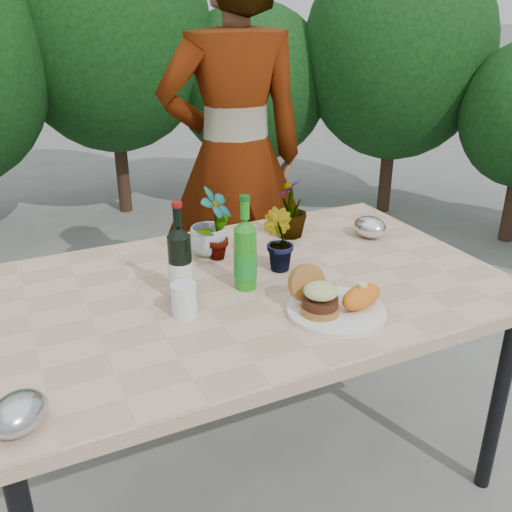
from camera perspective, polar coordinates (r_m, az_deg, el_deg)
name	(u,v)px	position (r m, az deg, el deg)	size (l,w,h in m)	color
ground	(246,469)	(2.21, -0.96, -20.51)	(80.00, 80.00, 0.00)	slate
patio_table	(245,301)	(1.80, -1.11, -4.53)	(1.60, 1.00, 0.75)	#CFAA8A
shrub_hedge	(101,82)	(3.36, -15.24, 16.45)	(6.83, 5.11, 2.23)	#382316
dinner_plate	(336,310)	(1.63, 8.03, -5.42)	(0.28, 0.28, 0.01)	white
burger_stack	(317,295)	(1.59, 6.10, -3.89)	(0.11, 0.16, 0.11)	#B7722D
sweet_potato	(361,297)	(1.63, 10.49, -4.00)	(0.15, 0.08, 0.06)	orange
grilled_veg	(324,289)	(1.70, 6.85, -3.33)	(0.08, 0.05, 0.03)	olive
wine_bottle	(180,264)	(1.66, -7.58, -0.79)	(0.07, 0.07, 0.30)	black
sparkling_water	(245,255)	(1.71, -1.08, 0.10)	(0.07, 0.07, 0.29)	#208C19
plastic_cup	(184,300)	(1.60, -7.21, -4.36)	(0.07, 0.07, 0.10)	white
seedling_left	(216,224)	(1.91, -4.01, 3.17)	(0.13, 0.09, 0.25)	#2A5B1F
seedling_mid	(278,240)	(1.84, 2.20, 1.58)	(0.11, 0.09, 0.20)	#24571D
seedling_right	(290,207)	(2.11, 3.47, 4.87)	(0.13, 0.13, 0.23)	#21591E
blue_bowl	(208,241)	(1.97, -4.78, 1.53)	(0.13, 0.13, 0.10)	silver
foil_packet_left	(18,413)	(1.29, -22.67, -14.30)	(0.13, 0.11, 0.08)	#B0B3B7
foil_packet_right	(370,227)	(2.16, 11.33, 2.86)	(0.13, 0.11, 0.08)	silver
person	(235,159)	(2.58, -2.15, 9.63)	(0.67, 0.44, 1.83)	#9C6B4E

